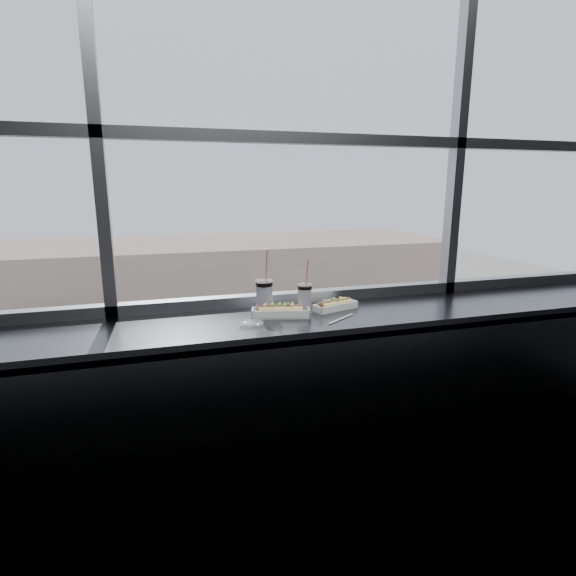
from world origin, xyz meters
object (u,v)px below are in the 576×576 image
object	(u,v)px
hotdog_tray_left	(281,311)
car_near_e	(452,411)
pedestrian_b	(150,364)
tree_right	(328,313)
pedestrian_d	(278,345)
car_near_d	(302,433)
hotdog_tray_right	(335,305)
soda_cup_right	(305,297)
tree_left	(44,335)
soda_cup_left	(264,295)
car_far_c	(345,362)
car_near_c	(218,450)
car_far_a	(10,401)
loose_straw	(341,319)
wrapper	(251,323)
tree_center	(197,330)

from	to	relation	value
hotdog_tray_left	car_near_e	distance (m)	24.18
pedestrian_b	tree_right	bearing A→B (deg)	-176.27
pedestrian_d	car_near_d	bearing A→B (deg)	-100.28
hotdog_tray_left	hotdog_tray_right	distance (m)	0.32
soda_cup_right	tree_left	xyz separation A→B (m)	(-7.72, 28.22, -8.65)
hotdog_tray_left	soda_cup_left	distance (m)	0.12
car_far_c	car_near_d	bearing A→B (deg)	139.76
car_far_c	pedestrian_b	bearing A→B (deg)	72.02
hotdog_tray_left	car_far_c	size ratio (longest dim) A/B	0.05
soda_cup_left	car_near_e	world-z (taller)	soda_cup_left
hotdog_tray_left	pedestrian_d	size ratio (longest dim) A/B	0.15
soda_cup_left	pedestrian_b	distance (m)	29.51
car_near_c	car_far_a	bearing A→B (deg)	51.36
hotdog_tray_left	soda_cup_right	bearing A→B (deg)	30.29
soda_cup_left	loose_straw	bearing A→B (deg)	-31.56
loose_straw	car_near_d	xyz separation A→B (m)	(5.35, 16.40, -10.89)
wrapper	car_far_a	bearing A→B (deg)	109.40
pedestrian_d	soda_cup_right	bearing A→B (deg)	-105.10
hotdog_tray_right	tree_right	bearing A→B (deg)	50.30
soda_cup_left	wrapper	size ratio (longest dim) A/B	3.10
pedestrian_b	pedestrian_d	distance (m)	9.32
loose_straw	tree_center	bearing A→B (deg)	52.41
soda_cup_left	hotdog_tray_left	bearing A→B (deg)	-47.32
car_near_c	pedestrian_b	size ratio (longest dim) A/B	2.61
car_near_d	car_far_a	distance (m)	16.46
pedestrian_d	tree_left	distance (m)	15.68
wrapper	tree_left	bearing A→B (deg)	104.63
loose_straw	car_near_e	xyz separation A→B (m)	(13.79, 16.40, -11.03)
hotdog_tray_right	wrapper	bearing A→B (deg)	179.64
wrapper	car_near_e	xyz separation A→B (m)	(14.24, 16.37, -11.04)
hotdog_tray_right	soda_cup_left	bearing A→B (deg)	158.42
hotdog_tray_right	pedestrian_b	size ratio (longest dim) A/B	0.12
car_near_d	car_near_e	size ratio (longest dim) A/B	1.14
pedestrian_b	tree_left	size ratio (longest dim) A/B	0.44
soda_cup_right	tree_center	xyz separation A→B (m)	(1.81, 28.22, -9.17)
soda_cup_right	car_near_c	bearing A→B (deg)	84.79
hotdog_tray_left	car_near_d	size ratio (longest dim) A/B	0.04
car_near_d	tree_left	xyz separation A→B (m)	(-13.21, 12.00, 2.33)
loose_straw	car_near_c	world-z (taller)	loose_straw
soda_cup_right	hotdog_tray_right	bearing A→B (deg)	1.52
hotdog_tray_left	hotdog_tray_right	size ratio (longest dim) A/B	1.15
soda_cup_right	wrapper	size ratio (longest dim) A/B	2.62
hotdog_tray_right	car_near_e	world-z (taller)	hotdog_tray_right
hotdog_tray_left	tree_left	xyz separation A→B (m)	(-7.58, 28.26, -8.59)
hotdog_tray_right	car_far_a	distance (m)	28.11
tree_center	car_near_d	bearing A→B (deg)	-72.97
car_far_c	tree_center	size ratio (longest dim) A/B	1.28
car_near_c	soda_cup_left	bearing A→B (deg)	173.03
soda_cup_right	tree_right	xyz separation A→B (m)	(11.62, 28.22, -8.76)
hotdog_tray_left	tree_left	bearing A→B (deg)	119.35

